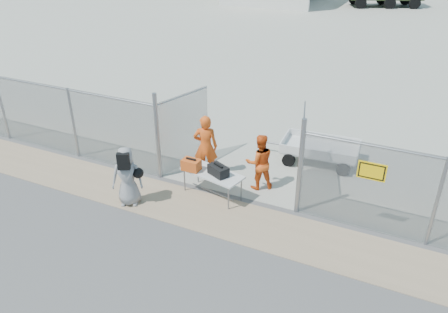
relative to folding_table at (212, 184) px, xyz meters
The scene contains 10 objects.
ground 1.82m from the folding_table, 82.71° to the right, with size 160.00×160.00×0.00m, color #464545.
dirt_strip 0.87m from the folding_table, 73.61° to the right, with size 44.00×1.60×0.01m, color #9F8769.
chain_link_fence 0.82m from the folding_table, 45.51° to the left, with size 40.00×0.20×2.20m, color gray, non-canonical shape.
folding_table is the anchor object (origin of this frame).
orange_bag 0.75m from the folding_table, 168.63° to the right, with size 0.47×0.31×0.29m, color #E1581C.
black_duffel 0.52m from the folding_table, 14.55° to the right, with size 0.53×0.31×0.26m, color black.
security_worker_left 1.22m from the folding_table, 126.53° to the left, with size 0.67×0.44×1.84m, color #E55315.
security_worker_right 1.38m from the folding_table, 43.26° to the left, with size 0.76×0.59×1.57m, color #E55315.
visitor 2.19m from the folding_table, 144.81° to the right, with size 0.77×0.50×1.58m, color gray.
utility_trailer 3.72m from the folding_table, 56.33° to the left, with size 2.91×1.50×0.70m, color silver, non-canonical shape.
Camera 1 is at (4.24, -6.93, 6.27)m, focal length 35.00 mm.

